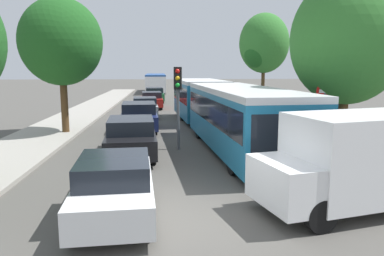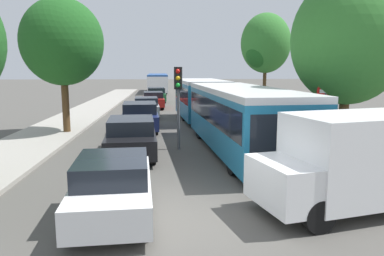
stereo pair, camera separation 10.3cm
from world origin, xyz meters
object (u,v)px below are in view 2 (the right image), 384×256
at_px(articulated_bus, 220,106).
at_px(queued_car_navy, 140,116).
at_px(queued_car_white, 113,186).
at_px(white_van, 365,158).
at_px(queued_car_silver, 146,107).
at_px(queued_car_green, 156,95).
at_px(no_entry_sign, 325,106).
at_px(traffic_light, 178,89).
at_px(tree_right_mid, 265,45).
at_px(queued_car_black, 131,137).
at_px(queued_car_red, 153,100).
at_px(city_bus_rear, 158,82).
at_px(direction_sign_post, 329,86).
at_px(tree_right_near, 349,43).
at_px(tree_left_mid, 62,44).

distance_m(articulated_bus, queued_car_navy, 4.49).
bearing_deg(queued_car_white, white_van, -93.36).
relative_size(queued_car_silver, queued_car_green, 0.95).
bearing_deg(no_entry_sign, traffic_light, -101.59).
height_order(no_entry_sign, tree_right_mid, tree_right_mid).
bearing_deg(queued_car_black, white_van, -137.62).
xyz_separation_m(queued_car_white, queued_car_red, (0.09, 22.90, -0.00)).
relative_size(city_bus_rear, queued_car_red, 2.81).
bearing_deg(direction_sign_post, queued_car_navy, -31.96).
xyz_separation_m(articulated_bus, traffic_light, (-2.18, -3.09, 1.00)).
xyz_separation_m(queued_car_black, traffic_light, (1.84, 1.11, 1.75)).
distance_m(articulated_bus, queued_car_black, 5.86).
distance_m(articulated_bus, queued_car_silver, 8.50).
bearing_deg(tree_right_near, tree_right_mid, 90.60).
distance_m(queued_car_white, traffic_light, 7.40).
relative_size(queued_car_red, tree_left_mid, 0.60).
distance_m(queued_car_white, queued_car_green, 28.30).
distance_m(no_entry_sign, direction_sign_post, 2.20).
relative_size(traffic_light, tree_left_mid, 0.50).
bearing_deg(queued_car_navy, no_entry_sign, -131.92).
xyz_separation_m(traffic_light, direction_sign_post, (6.62, 0.70, 0.05)).
height_order(city_bus_rear, traffic_light, traffic_light).
height_order(articulated_bus, queued_car_red, articulated_bus).
relative_size(queued_car_silver, tree_right_mid, 0.55).
relative_size(queued_car_silver, tree_right_near, 0.57).
height_order(articulated_bus, queued_car_black, articulated_bus).
bearing_deg(queued_car_navy, tree_left_mid, 98.34).
distance_m(queued_car_white, direction_sign_post, 11.47).
relative_size(queued_car_white, tree_right_near, 0.58).
distance_m(queued_car_green, tree_left_mid, 18.23).
height_order(queued_car_silver, tree_right_near, tree_right_near).
distance_m(queued_car_red, tree_right_near, 18.75).
distance_m(traffic_light, tree_right_near, 7.09).
bearing_deg(traffic_light, queued_car_green, -169.08).
xyz_separation_m(queued_car_green, tree_left_mid, (-4.08, -17.36, 3.77)).
relative_size(queued_car_black, queued_car_red, 1.08).
xyz_separation_m(queued_car_navy, tree_right_near, (8.77, -5.17, 3.56)).
distance_m(city_bus_rear, no_entry_sign, 37.90).
xyz_separation_m(queued_car_navy, white_van, (6.17, -11.68, 0.47)).
bearing_deg(queued_car_green, direction_sign_post, -162.35).
relative_size(queued_car_silver, traffic_light, 1.17).
bearing_deg(queued_car_black, city_bus_rear, -4.10).
relative_size(articulated_bus, queued_car_green, 4.17).
bearing_deg(city_bus_rear, queued_car_silver, 178.46).
relative_size(queued_car_black, direction_sign_post, 1.22).
distance_m(white_van, tree_right_near, 7.66).
height_order(city_bus_rear, queued_car_red, city_bus_rear).
bearing_deg(direction_sign_post, articulated_bus, -34.79).
xyz_separation_m(city_bus_rear, no_entry_sign, (7.41, -37.16, 0.46)).
xyz_separation_m(queued_car_green, direction_sign_post, (8.17, -20.63, 1.83)).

